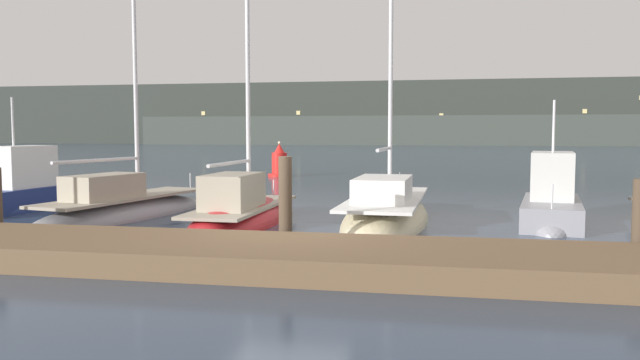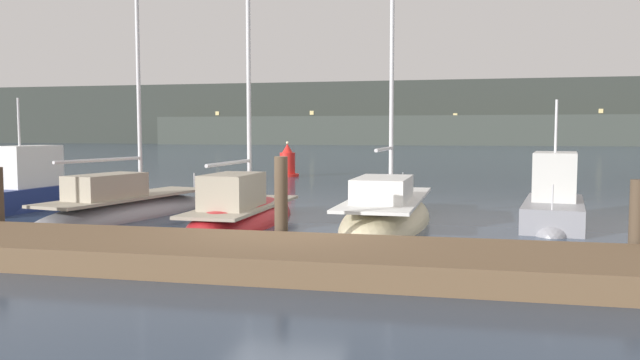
% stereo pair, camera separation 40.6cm
% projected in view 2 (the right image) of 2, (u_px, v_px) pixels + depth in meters
% --- Properties ---
extents(ground_plane, '(400.00, 400.00, 0.00)m').
position_uv_depth(ground_plane, '(282.00, 250.00, 13.02)').
color(ground_plane, '#2D3D51').
extents(dock, '(36.91, 2.80, 0.45)m').
position_uv_depth(dock, '(256.00, 255.00, 11.38)').
color(dock, brown).
rests_on(dock, ground).
extents(mooring_pile_2, '(0.28, 0.28, 1.97)m').
position_uv_depth(mooring_pile_2, '(281.00, 204.00, 12.93)').
color(mooring_pile_2, '#4C3D2D').
rests_on(mooring_pile_2, ground).
extents(mooring_pile_3, '(0.28, 0.28, 1.60)m').
position_uv_depth(mooring_pile_3, '(637.00, 223.00, 11.48)').
color(mooring_pile_3, '#4C3D2D').
rests_on(mooring_pile_3, ground).
extents(motorboat_berth_2, '(1.89, 4.75, 4.17)m').
position_uv_depth(motorboat_berth_2, '(21.00, 199.00, 19.72)').
color(motorboat_berth_2, navy).
rests_on(motorboat_berth_2, ground).
extents(sailboat_berth_3, '(3.18, 7.45, 10.68)m').
position_uv_depth(sailboat_berth_3, '(126.00, 211.00, 18.17)').
color(sailboat_berth_3, gray).
rests_on(sailboat_berth_3, ground).
extents(sailboat_berth_4, '(2.02, 6.44, 7.95)m').
position_uv_depth(sailboat_berth_4, '(242.00, 219.00, 16.80)').
color(sailboat_berth_4, red).
rests_on(sailboat_berth_4, ground).
extents(sailboat_berth_5, '(2.44, 7.78, 9.85)m').
position_uv_depth(sailboat_berth_5, '(387.00, 218.00, 17.02)').
color(sailboat_berth_5, beige).
rests_on(sailboat_berth_5, ground).
extents(motorboat_berth_6, '(2.35, 5.04, 3.90)m').
position_uv_depth(motorboat_berth_6, '(554.00, 212.00, 16.74)').
color(motorboat_berth_6, gray).
rests_on(motorboat_berth_6, ground).
extents(channel_buoy, '(1.27, 1.27, 1.97)m').
position_uv_depth(channel_buoy, '(287.00, 163.00, 34.79)').
color(channel_buoy, red).
rests_on(channel_buoy, ground).
extents(hillside_backdrop, '(240.00, 23.00, 12.78)m').
position_uv_depth(hillside_backdrop, '(451.00, 116.00, 128.41)').
color(hillside_backdrop, '#333833').
rests_on(hillside_backdrop, ground).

